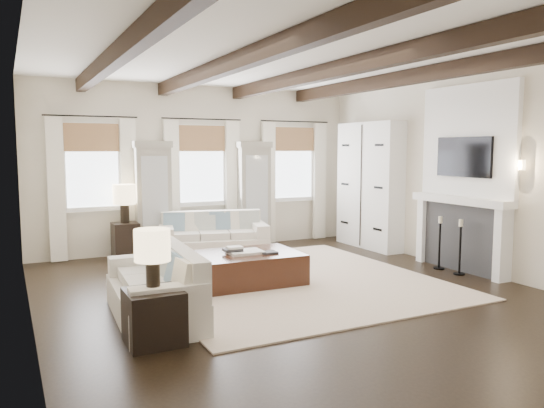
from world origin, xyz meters
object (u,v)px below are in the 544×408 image
sofa_back (213,239)px  side_table_front (154,317)px  ottoman (240,269)px  side_table_back (126,241)px  sofa_left (159,290)px

sofa_back → side_table_front: 4.33m
sofa_back → ottoman: 2.05m
ottoman → side_table_front: side_table_front is taller
sofa_back → side_table_front: size_ratio=3.76×
side_table_front → side_table_back: size_ratio=0.84×
ottoman → side_table_front: size_ratio=3.14×
side_table_front → sofa_back: bearing=61.5°
sofa_left → sofa_back: bearing=59.2°
side_table_back → sofa_back: bearing=-18.8°
sofa_left → ottoman: size_ratio=1.11×
sofa_back → ottoman: size_ratio=1.19×
side_table_front → side_table_back: (0.58, 4.31, 0.05)m
ottoman → side_table_back: (-1.14, 2.52, 0.10)m
sofa_left → side_table_back: 3.53m
side_table_back → sofa_left: bearing=-95.2°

